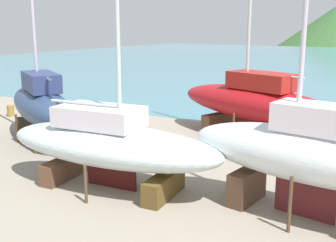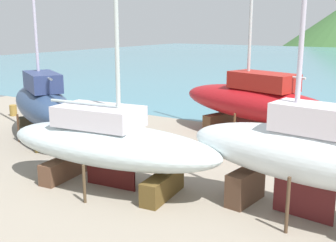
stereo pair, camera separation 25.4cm
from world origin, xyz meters
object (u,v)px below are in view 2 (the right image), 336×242
at_px(sailboat_large_starboard, 255,102).
at_px(sailboat_small_center, 109,143).
at_px(barrel_tipped_right, 13,110).
at_px(sailboat_far_slipway, 42,104).
at_px(worker, 314,158).
at_px(barrel_tipped_left, 135,139).
at_px(sailboat_mid_port, 308,155).

xyz_separation_m(sailboat_large_starboard, sailboat_small_center, (-2.39, -10.60, -0.32)).
relative_size(sailboat_small_center, barrel_tipped_right, 18.72).
xyz_separation_m(sailboat_far_slipway, worker, (15.22, 1.97, -1.30)).
bearing_deg(sailboat_far_slipway, barrel_tipped_right, 4.73).
bearing_deg(sailboat_large_starboard, sailboat_far_slipway, 50.54).
height_order(sailboat_large_starboard, barrel_tipped_left, sailboat_large_starboard).
bearing_deg(sailboat_far_slipway, sailboat_large_starboard, -117.28).
relative_size(sailboat_far_slipway, sailboat_mid_port, 1.01).
relative_size(worker, barrel_tipped_left, 2.11).
bearing_deg(sailboat_small_center, sailboat_large_starboard, 71.49).
distance_m(sailboat_large_starboard, barrel_tipped_right, 18.17).
height_order(sailboat_far_slipway, barrel_tipped_left, sailboat_far_slipway).
relative_size(worker, barrel_tipped_right, 2.05).
xyz_separation_m(sailboat_mid_port, worker, (-0.72, 4.59, -1.49)).
bearing_deg(sailboat_small_center, barrel_tipped_right, 148.93).
relative_size(sailboat_large_starboard, barrel_tipped_right, 18.70).
distance_m(sailboat_small_center, barrel_tipped_left, 6.46).
xyz_separation_m(sailboat_small_center, barrel_tipped_left, (-2.83, 5.61, -1.52)).
bearing_deg(sailboat_large_starboard, sailboat_mid_port, 137.62).
xyz_separation_m(sailboat_small_center, worker, (6.99, 5.81, -1.05)).
bearing_deg(barrel_tipped_right, sailboat_mid_port, -14.64).
bearing_deg(sailboat_far_slipway, worker, -142.41).
bearing_deg(worker, sailboat_small_center, 134.47).
xyz_separation_m(sailboat_large_starboard, sailboat_mid_port, (5.33, -9.38, 0.12)).
distance_m(worker, barrel_tipped_left, 9.83).
xyz_separation_m(sailboat_large_starboard, barrel_tipped_left, (-5.21, -5.00, -1.84)).
distance_m(sailboat_far_slipway, barrel_tipped_left, 5.95).
height_order(sailboat_large_starboard, sailboat_mid_port, sailboat_large_starboard).
height_order(sailboat_mid_port, worker, sailboat_mid_port).
bearing_deg(barrel_tipped_left, worker, 1.19).
xyz_separation_m(sailboat_small_center, barrel_tipped_right, (-15.37, 7.25, -1.51)).
bearing_deg(sailboat_large_starboard, barrel_tipped_left, 61.82).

